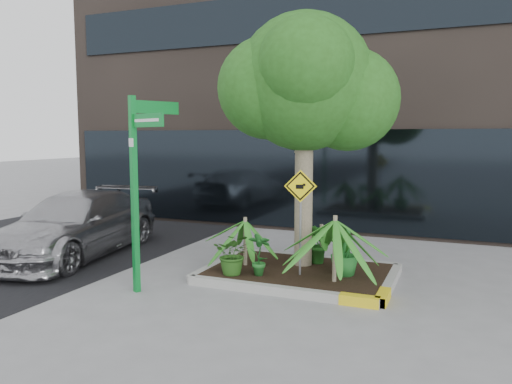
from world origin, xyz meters
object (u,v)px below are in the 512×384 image
at_px(street_sign_post, 139,172).
at_px(tree, 305,82).
at_px(parked_car, 76,225).
at_px(cattle_sign, 300,204).

bearing_deg(street_sign_post, tree, 69.77).
relative_size(tree, street_sign_post, 1.51).
bearing_deg(tree, parked_car, -172.98).
xyz_separation_m(tree, parked_car, (-4.83, -0.60, -2.82)).
distance_m(tree, street_sign_post, 3.36).
height_order(parked_car, cattle_sign, cattle_sign).
bearing_deg(street_sign_post, parked_car, 174.51).
xyz_separation_m(parked_car, street_sign_post, (2.76, -1.55, 1.29)).
relative_size(tree, cattle_sign, 2.63).
bearing_deg(cattle_sign, tree, 85.79).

